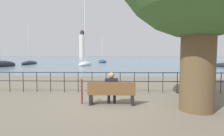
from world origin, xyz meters
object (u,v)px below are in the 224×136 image
closed_umbrella (82,89)px  harbor_lighthouse (82,45)px  sailboat_0 (30,63)px  park_bench (112,94)px  sailboat_3 (85,64)px  seated_person_left (112,87)px  sailboat_2 (102,62)px  sailboat_4 (0,65)px

closed_umbrella → harbor_lighthouse: (-27.36, 134.39, 9.96)m
closed_umbrella → sailboat_0: bearing=120.1°
park_bench → sailboat_0: (-19.02, 30.89, -0.17)m
park_bench → closed_umbrella: bearing=174.7°
sailboat_3 → closed_umbrella: bearing=-74.4°
park_bench → seated_person_left: seated_person_left is taller
sailboat_2 → sailboat_3: 13.79m
seated_person_left → sailboat_3: sailboat_3 is taller
sailboat_2 → sailboat_3: bearing=-105.3°
park_bench → sailboat_4: sailboat_4 is taller
harbor_lighthouse → closed_umbrella: bearing=-78.5°
sailboat_3 → harbor_lighthouse: (-22.50, 107.81, 10.20)m
sailboat_3 → sailboat_4: 14.31m
closed_umbrella → sailboat_2: bearing=94.0°
sailboat_3 → harbor_lighthouse: bearing=107.1°
closed_umbrella → sailboat_0: size_ratio=0.11×
seated_person_left → harbor_lighthouse: size_ratio=0.05×
sailboat_0 → sailboat_4: bearing=-100.6°
sailboat_4 → park_bench: bearing=-26.2°
closed_umbrella → sailboat_2: sailboat_2 is taller
sailboat_0 → sailboat_2: bearing=24.7°
closed_umbrella → sailboat_3: bearing=100.4°
park_bench → sailboat_2: sailboat_2 is taller
sailboat_4 → sailboat_0: bearing=108.8°
park_bench → seated_person_left: 0.26m
park_bench → sailboat_0: size_ratio=0.19×
sailboat_2 → harbor_lighthouse: 97.87m
sailboat_0 → sailboat_3: 13.66m
park_bench → harbor_lighthouse: bearing=102.0°
sailboat_0 → closed_umbrella: bearing=-67.2°
seated_person_left → closed_umbrella: seated_person_left is taller
seated_person_left → sailboat_0: sailboat_0 is taller
sailboat_2 → sailboat_4: bearing=-137.1°
closed_umbrella → sailboat_4: bearing=130.0°
sailboat_0 → harbor_lighthouse: (-9.50, 103.61, 10.27)m
sailboat_0 → sailboat_3: sailboat_3 is taller
sailboat_3 → harbor_lighthouse: harbor_lighthouse is taller
closed_umbrella → sailboat_4: size_ratio=0.09×
sailboat_2 → sailboat_4: 24.06m
sailboat_2 → harbor_lighthouse: harbor_lighthouse is taller
sailboat_2 → harbor_lighthouse: size_ratio=0.31×
sailboat_3 → sailboat_2: bearing=86.6°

